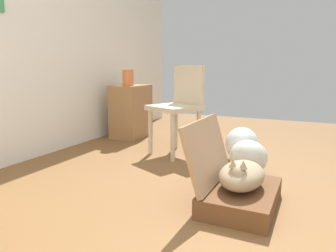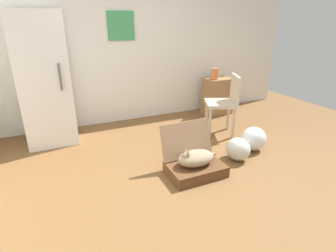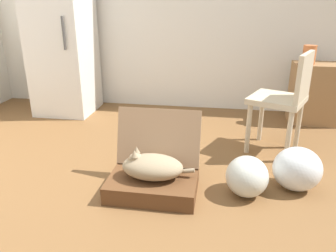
# 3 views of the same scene
# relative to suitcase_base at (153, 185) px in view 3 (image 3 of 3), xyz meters

# --- Properties ---
(ground_plane) EXTENTS (7.68, 7.68, 0.00)m
(ground_plane) POSITION_rel_suitcase_base_xyz_m (-0.10, -0.07, -0.06)
(ground_plane) COLOR brown
(ground_plane) RESTS_ON ground
(wall_back) EXTENTS (6.40, 0.15, 2.60)m
(wall_back) POSITION_rel_suitcase_base_xyz_m (-0.10, 2.19, 1.24)
(wall_back) COLOR silver
(wall_back) RESTS_ON ground
(suitcase_base) EXTENTS (0.64, 0.44, 0.13)m
(suitcase_base) POSITION_rel_suitcase_base_xyz_m (0.00, 0.00, 0.00)
(suitcase_base) COLOR brown
(suitcase_base) RESTS_ON ground
(suitcase_lid) EXTENTS (0.64, 0.16, 0.43)m
(suitcase_lid) POSITION_rel_suitcase_base_xyz_m (0.00, 0.24, 0.28)
(suitcase_lid) COLOR #9B7756
(suitcase_lid) RESTS_ON suitcase_base
(cat) EXTENTS (0.52, 0.28, 0.22)m
(cat) POSITION_rel_suitcase_base_xyz_m (-0.01, 0.00, 0.15)
(cat) COLOR #998466
(cat) RESTS_ON suitcase_base
(plastic_bag_white) EXTENTS (0.30, 0.32, 0.29)m
(plastic_bag_white) POSITION_rel_suitcase_base_xyz_m (0.67, 0.09, 0.08)
(plastic_bag_white) COLOR silver
(plastic_bag_white) RESTS_ON ground
(plastic_bag_clear) EXTENTS (0.35, 0.32, 0.33)m
(plastic_bag_clear) POSITION_rel_suitcase_base_xyz_m (1.04, 0.23, 0.10)
(plastic_bag_clear) COLOR silver
(plastic_bag_clear) RESTS_ON ground
(refrigerator) EXTENTS (0.66, 0.69, 1.80)m
(refrigerator) POSITION_rel_suitcase_base_xyz_m (-1.44, 1.73, 0.83)
(refrigerator) COLOR silver
(refrigerator) RESTS_ON ground
(side_table) EXTENTS (0.50, 0.37, 0.67)m
(side_table) POSITION_rel_suitcase_base_xyz_m (1.49, 1.78, 0.27)
(side_table) COLOR olive
(side_table) RESTS_ON ground
(vase_tall) EXTENTS (0.14, 0.14, 0.20)m
(vase_tall) POSITION_rel_suitcase_base_xyz_m (1.36, 1.73, 0.71)
(vase_tall) COLOR #CC6B38
(vase_tall) RESTS_ON side_table
(chair) EXTENTS (0.58, 0.58, 0.92)m
(chair) POSITION_rel_suitcase_base_xyz_m (1.01, 0.88, 0.46)
(chair) COLOR beige
(chair) RESTS_ON ground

